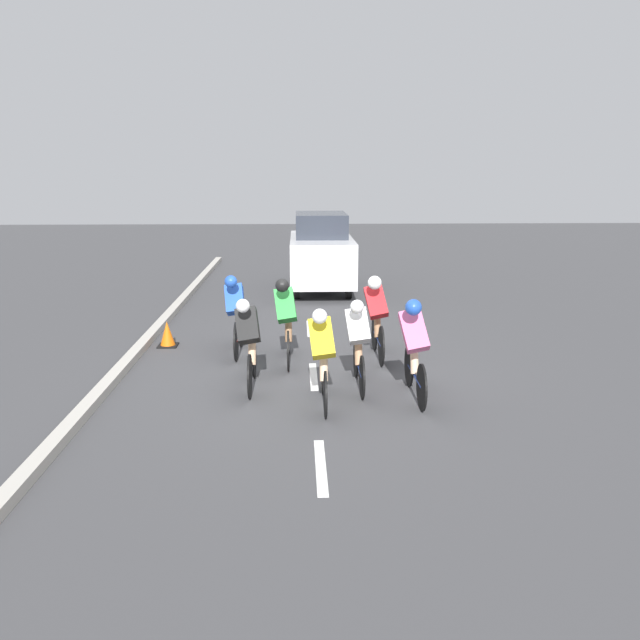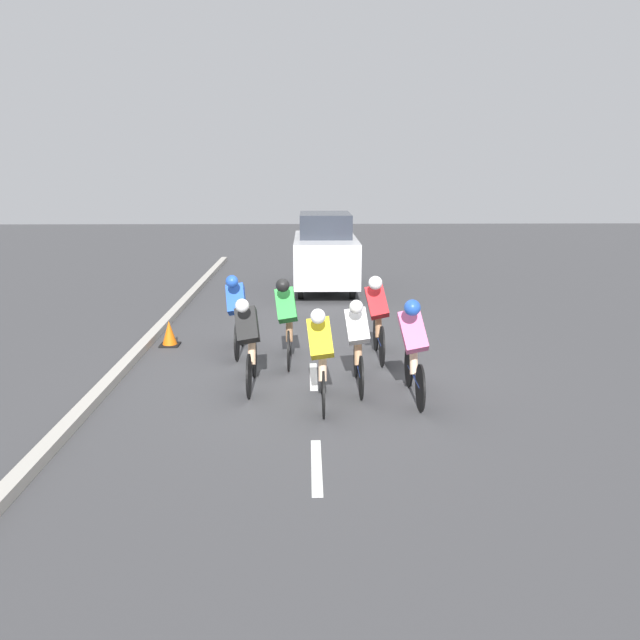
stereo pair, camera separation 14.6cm
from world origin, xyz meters
name	(u,v)px [view 2 (the right image)]	position (x,y,z in m)	size (l,w,h in m)	color
ground_plane	(313,374)	(0.00, 0.00, 0.00)	(60.00, 60.00, 0.00)	#424244
lane_stripe_near	(317,466)	(0.00, 3.34, 0.00)	(0.12, 1.40, 0.01)	white
lane_stripe_mid	(314,376)	(0.00, 0.14, 0.00)	(0.12, 1.40, 0.01)	white
lane_stripe_far	(312,328)	(0.00, -3.06, 0.00)	(0.12, 1.40, 0.01)	white
curb	(117,374)	(3.20, 0.14, 0.07)	(0.20, 27.20, 0.14)	#B7B2A8
cyclist_white	(358,341)	(-0.67, 0.73, 0.76)	(0.39, 1.66, 1.45)	black
cyclist_green	(287,318)	(0.45, -0.58, 0.82)	(0.41, 1.65, 1.55)	black
cyclist_blue	(237,312)	(1.37, -1.18, 0.79)	(0.39, 1.66, 1.51)	black
cyclist_pink	(413,346)	(-1.43, 1.23, 0.83)	(0.43, 1.69, 1.55)	black
cyclist_black	(249,341)	(0.99, 0.68, 0.76)	(0.40, 1.63, 1.46)	black
cyclist_yellow	(321,354)	(-0.09, 1.46, 0.78)	(0.39, 1.59, 1.48)	black
cyclist_red	(377,314)	(-1.14, -0.81, 0.82)	(0.43, 1.68, 1.54)	black
support_car	(325,252)	(-0.41, -7.50, 1.07)	(1.70, 3.88, 2.14)	black
traffic_cone	(169,334)	(2.75, -1.77, 0.24)	(0.36, 0.36, 0.49)	black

